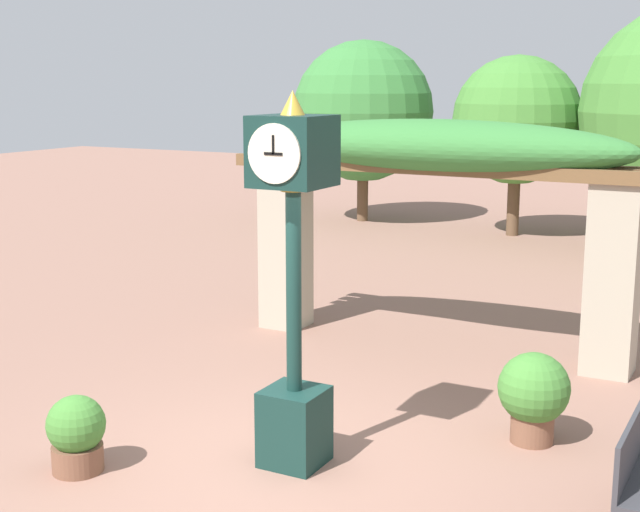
% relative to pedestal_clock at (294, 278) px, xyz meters
% --- Properties ---
extents(ground_plane, '(60.00, 60.00, 0.00)m').
position_rel_pedestal_clock_xyz_m(ground_plane, '(-0.19, -0.17, -1.77)').
color(ground_plane, '#8E6656').
extents(pedestal_clock, '(0.62, 0.67, 3.42)m').
position_rel_pedestal_clock_xyz_m(pedestal_clock, '(0.00, 0.00, 0.00)').
color(pedestal_clock, '#14332D').
rests_on(pedestal_clock, ground).
extents(pergola, '(5.71, 1.18, 3.02)m').
position_rel_pedestal_clock_xyz_m(pergola, '(-0.19, 4.07, 0.49)').
color(pergola, '#A89E89').
rests_on(pergola, ground).
extents(potted_plant_near_left, '(0.53, 0.53, 0.71)m').
position_rel_pedestal_clock_xyz_m(potted_plant_near_left, '(-1.66, -1.07, -1.41)').
color(potted_plant_near_left, brown).
rests_on(potted_plant_near_left, ground).
extents(potted_plant_near_right, '(0.70, 0.70, 0.91)m').
position_rel_pedestal_clock_xyz_m(potted_plant_near_right, '(1.82, 1.53, -1.27)').
color(potted_plant_near_right, brown).
rests_on(potted_plant_near_right, ground).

